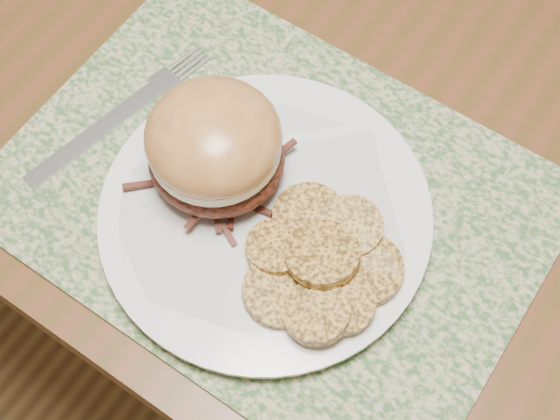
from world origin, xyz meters
name	(u,v)px	position (x,y,z in m)	size (l,w,h in m)	color
ground	(283,241)	(0.00, 0.00, 0.00)	(3.50, 3.50, 0.00)	#53371C
placemat	(273,198)	(0.16, -0.25, 0.75)	(0.45, 0.33, 0.00)	#396031
dinner_plate	(265,215)	(0.17, -0.28, 0.76)	(0.26, 0.26, 0.02)	white
pork_sandwich	(215,146)	(0.11, -0.27, 0.81)	(0.14, 0.14, 0.09)	black
roasted_potatoes	(325,264)	(0.23, -0.29, 0.78)	(0.14, 0.15, 0.03)	#BF8B38
fork	(121,114)	(0.00, -0.26, 0.76)	(0.06, 0.20, 0.00)	silver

